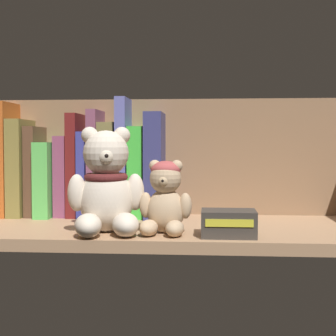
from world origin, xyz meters
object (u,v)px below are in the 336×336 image
at_px(book_2, 9,159).
at_px(book_8, 88,174).
at_px(book_4, 37,171).
at_px(book_5, 51,179).
at_px(book_6, 65,176).
at_px(book_7, 77,165).
at_px(book_13, 156,165).
at_px(book_9, 97,163).
at_px(teddy_bear_larger, 106,188).
at_px(book_11, 125,158).
at_px(small_product_box, 229,223).
at_px(book_3, 24,168).
at_px(book_12, 138,172).
at_px(teddy_bear_smaller, 165,199).
at_px(book_10, 111,169).

height_order(book_2, book_8, book_2).
distance_m(book_4, book_5, 0.03).
height_order(book_4, book_8, book_4).
bearing_deg(book_6, book_8, 0.00).
relative_size(book_7, book_13, 0.99).
distance_m(book_9, teddy_bear_larger, 0.22).
xyz_separation_m(book_2, book_11, (0.24, 0.00, 0.00)).
bearing_deg(small_product_box, book_7, 143.55).
bearing_deg(book_6, book_11, 0.00).
relative_size(book_3, book_13, 0.94).
height_order(book_4, book_12, same).
height_order(book_3, teddy_bear_smaller, book_3).
xyz_separation_m(book_5, teddy_bear_smaller, (0.26, -0.20, -0.02)).
distance_m(book_10, book_12, 0.06).
height_order(book_7, book_9, book_9).
height_order(book_8, book_12, book_12).
distance_m(book_3, book_8, 0.14).
bearing_deg(book_13, book_3, 180.00).
distance_m(book_10, small_product_box, 0.33).
bearing_deg(small_product_box, book_5, 148.07).
height_order(book_7, book_10, book_7).
distance_m(book_12, teddy_bear_larger, 0.21).
distance_m(book_12, teddy_bear_smaller, 0.22).
height_order(book_11, book_13, book_11).
relative_size(book_9, teddy_bear_smaller, 1.78).
distance_m(book_7, book_10, 0.07).
height_order(book_2, book_10, book_2).
bearing_deg(book_13, book_12, 180.00).
bearing_deg(book_8, book_6, 180.00).
bearing_deg(small_product_box, book_13, 122.06).
bearing_deg(book_6, book_10, 0.00).
bearing_deg(book_5, book_6, 0.00).
xyz_separation_m(book_4, book_12, (0.21, 0.00, -0.00)).
bearing_deg(teddy_bear_smaller, book_13, 100.28).
bearing_deg(book_3, book_9, 0.00).
height_order(book_13, teddy_bear_larger, book_13).
bearing_deg(book_7, small_product_box, -36.45).
height_order(book_5, book_11, book_11).
relative_size(book_11, book_12, 1.32).
distance_m(book_6, book_11, 0.13).
relative_size(book_7, book_9, 0.97).
bearing_deg(teddy_bear_smaller, small_product_box, -10.83).
distance_m(book_7, teddy_bear_smaller, 0.29).
bearing_deg(teddy_bear_larger, book_8, 111.35).
bearing_deg(teddy_bear_larger, book_12, 82.93).
bearing_deg(book_12, book_11, 180.00).
distance_m(book_3, book_10, 0.18).
bearing_deg(book_13, book_11, 180.00).
relative_size(book_2, book_12, 1.27).
bearing_deg(book_4, book_11, 0.00).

